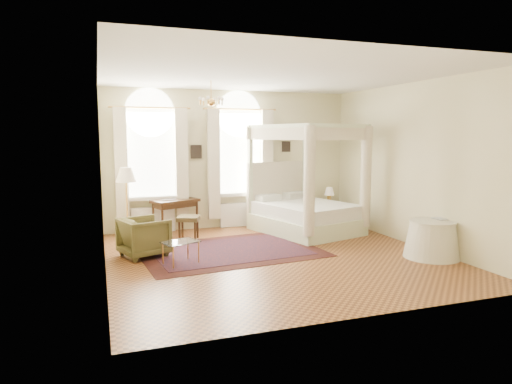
# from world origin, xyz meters

# --- Properties ---
(ground) EXTENTS (6.00, 6.00, 0.00)m
(ground) POSITION_xyz_m (0.00, 0.00, 0.00)
(ground) COLOR #97592B
(ground) RESTS_ON ground
(room_walls) EXTENTS (6.00, 6.00, 6.00)m
(room_walls) POSITION_xyz_m (0.00, 0.00, 1.98)
(room_walls) COLOR beige
(room_walls) RESTS_ON ground
(window_left) EXTENTS (1.62, 0.27, 3.29)m
(window_left) POSITION_xyz_m (-1.90, 2.87, 1.49)
(window_left) COLOR white
(window_left) RESTS_ON room_walls
(window_right) EXTENTS (1.62, 0.27, 3.29)m
(window_right) POSITION_xyz_m (0.20, 2.87, 1.49)
(window_right) COLOR white
(window_right) RESTS_ON room_walls
(chandelier) EXTENTS (0.51, 0.45, 0.50)m
(chandelier) POSITION_xyz_m (-0.90, 1.20, 2.91)
(chandelier) COLOR gold
(chandelier) RESTS_ON room_walls
(wall_pictures) EXTENTS (2.54, 0.03, 0.39)m
(wall_pictures) POSITION_xyz_m (0.09, 2.97, 1.89)
(wall_pictures) COLOR black
(wall_pictures) RESTS_ON room_walls
(canopy_bed) EXTENTS (2.40, 2.69, 2.48)m
(canopy_bed) POSITION_xyz_m (1.45, 1.78, 0.56)
(canopy_bed) COLOR beige
(canopy_bed) RESTS_ON ground
(nightstand) EXTENTS (0.39, 0.36, 0.56)m
(nightstand) POSITION_xyz_m (2.42, 2.50, 0.28)
(nightstand) COLOR #351B0E
(nightstand) RESTS_ON ground
(nightstand_lamp) EXTENTS (0.25, 0.25, 0.36)m
(nightstand_lamp) POSITION_xyz_m (2.49, 2.59, 0.79)
(nightstand_lamp) COLOR gold
(nightstand_lamp) RESTS_ON nightstand
(writing_desk) EXTENTS (1.16, 0.88, 0.77)m
(writing_desk) POSITION_xyz_m (-1.41, 2.70, 0.66)
(writing_desk) COLOR #351B0E
(writing_desk) RESTS_ON ground
(laptop) EXTENTS (0.31, 0.21, 0.02)m
(laptop) POSITION_xyz_m (-1.57, 2.65, 0.79)
(laptop) COLOR black
(laptop) RESTS_ON writing_desk
(stool) EXTENTS (0.58, 0.58, 0.51)m
(stool) POSITION_xyz_m (-1.26, 1.90, 0.43)
(stool) COLOR #41341C
(stool) RESTS_ON ground
(armchair) EXTENTS (1.01, 1.00, 0.73)m
(armchair) POSITION_xyz_m (-2.30, 0.83, 0.37)
(armchair) COLOR #4B4420
(armchair) RESTS_ON ground
(coffee_table) EXTENTS (0.71, 0.62, 0.41)m
(coffee_table) POSITION_xyz_m (-1.75, 0.08, 0.37)
(coffee_table) COLOR silver
(coffee_table) RESTS_ON ground
(floor_lamp) EXTENTS (0.41, 0.41, 1.58)m
(floor_lamp) POSITION_xyz_m (-2.52, 2.03, 1.35)
(floor_lamp) COLOR gold
(floor_lamp) RESTS_ON ground
(oriental_rug) EXTENTS (3.61, 2.75, 0.01)m
(oriental_rug) POSITION_xyz_m (-0.70, 0.68, 0.01)
(oriental_rug) COLOR #40140F
(oriental_rug) RESTS_ON ground
(side_table) EXTENTS (1.00, 1.00, 0.68)m
(side_table) POSITION_xyz_m (2.70, -0.99, 0.34)
(side_table) COLOR #EDE8CE
(side_table) RESTS_ON ground
(book) EXTENTS (0.19, 0.26, 0.02)m
(book) POSITION_xyz_m (2.82, -0.92, 0.70)
(book) COLOR black
(book) RESTS_ON side_table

